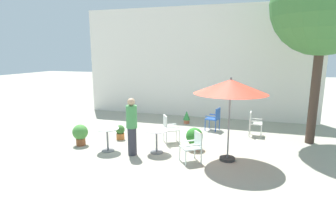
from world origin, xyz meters
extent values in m
plane|color=#A19D8C|center=(0.00, 0.00, 0.00)|extent=(60.00, 60.00, 0.00)
cube|color=white|center=(0.00, 3.98, 2.51)|extent=(10.80, 0.30, 5.02)
cylinder|color=#48362C|center=(4.55, 1.13, 1.67)|extent=(0.28, 0.28, 3.34)
sphere|color=#3F7B3C|center=(4.55, 1.13, 4.46)|extent=(3.20, 3.20, 3.20)
sphere|color=#358335|center=(3.91, 1.60, 4.62)|extent=(1.76, 1.76, 1.76)
cylinder|color=#2D2D2D|center=(2.06, -1.28, 0.04)|extent=(0.44, 0.44, 0.08)
cylinder|color=slate|center=(2.06, -1.28, 1.14)|extent=(0.04, 0.04, 2.28)
cone|color=#DD4933|center=(2.06, -1.28, 2.09)|extent=(1.99, 1.99, 0.39)
sphere|color=slate|center=(2.06, -1.28, 2.31)|extent=(0.06, 0.06, 0.06)
cylinder|color=white|center=(-1.53, -1.61, 0.72)|extent=(0.71, 0.71, 0.02)
cylinder|color=slate|center=(-1.53, -1.61, 0.35)|extent=(0.06, 0.06, 0.70)
cylinder|color=slate|center=(-1.53, -1.61, 0.01)|extent=(0.39, 0.39, 0.03)
cylinder|color=white|center=(-0.05, -1.30, 0.71)|extent=(0.71, 0.71, 0.02)
cylinder|color=slate|center=(-0.05, -1.30, 0.35)|extent=(0.06, 0.06, 0.69)
cylinder|color=slate|center=(-0.05, -1.30, 0.01)|extent=(0.39, 0.39, 0.03)
cube|color=silver|center=(2.80, 1.43, 0.47)|extent=(0.46, 0.44, 0.04)
cube|color=silver|center=(2.60, 1.44, 0.68)|extent=(0.06, 0.40, 0.39)
cube|color=silver|center=(2.79, 1.24, 0.59)|extent=(0.40, 0.06, 0.03)
cube|color=silver|center=(2.81, 1.62, 0.59)|extent=(0.40, 0.06, 0.03)
cylinder|color=silver|center=(2.99, 1.23, 0.22)|extent=(0.04, 0.04, 0.45)
cylinder|color=silver|center=(3.01, 1.62, 0.22)|extent=(0.04, 0.04, 0.45)
cylinder|color=silver|center=(2.59, 1.25, 0.22)|extent=(0.04, 0.04, 0.45)
cylinder|color=silver|center=(2.61, 1.64, 0.22)|extent=(0.04, 0.04, 0.45)
cube|color=white|center=(1.10, -1.72, 0.42)|extent=(0.67, 0.66, 0.04)
cube|color=white|center=(1.28, -1.59, 0.64)|extent=(0.29, 0.37, 0.40)
cube|color=white|center=(0.97, -1.56, 0.54)|extent=(0.38, 0.30, 0.03)
cube|color=white|center=(1.22, -1.89, 0.54)|extent=(0.38, 0.30, 0.03)
cylinder|color=white|center=(0.79, -1.70, 0.20)|extent=(0.04, 0.04, 0.40)
cylinder|color=white|center=(1.04, -2.03, 0.20)|extent=(0.04, 0.04, 0.40)
cylinder|color=white|center=(1.15, -1.42, 0.20)|extent=(0.04, 0.04, 0.40)
cylinder|color=white|center=(1.41, -1.75, 0.20)|extent=(0.04, 0.04, 0.40)
cube|color=white|center=(0.11, -0.25, 0.46)|extent=(0.63, 0.62, 0.04)
cube|color=white|center=(-0.08, -0.36, 0.72)|extent=(0.25, 0.38, 0.47)
cube|color=white|center=(0.21, -0.42, 0.58)|extent=(0.39, 0.25, 0.03)
cube|color=white|center=(0.01, -0.08, 0.58)|extent=(0.39, 0.25, 0.03)
cylinder|color=white|center=(0.40, -0.31, 0.22)|extent=(0.04, 0.04, 0.44)
cylinder|color=white|center=(0.19, 0.04, 0.22)|extent=(0.04, 0.04, 0.44)
cylinder|color=white|center=(0.02, -0.53, 0.22)|extent=(0.04, 0.04, 0.44)
cylinder|color=white|center=(-0.18, -0.19, 0.22)|extent=(0.04, 0.04, 0.44)
cube|color=#2650A2|center=(1.19, 1.71, 0.46)|extent=(0.56, 0.55, 0.04)
cube|color=#2650A2|center=(1.40, 1.66, 0.68)|extent=(0.14, 0.43, 0.42)
cube|color=#2650A2|center=(1.24, 1.91, 0.58)|extent=(0.42, 0.13, 0.03)
cube|color=#2650A2|center=(1.14, 1.51, 0.58)|extent=(0.42, 0.13, 0.03)
cylinder|color=#2650A2|center=(1.03, 1.96, 0.22)|extent=(0.04, 0.04, 0.44)
cylinder|color=#2650A2|center=(0.93, 1.55, 0.22)|extent=(0.04, 0.04, 0.44)
cylinder|color=#2650A2|center=(1.44, 1.87, 0.22)|extent=(0.04, 0.04, 0.44)
cylinder|color=#2650A2|center=(1.35, 1.46, 0.22)|extent=(0.04, 0.04, 0.44)
cylinder|color=brown|center=(-2.65, -1.39, 0.12)|extent=(0.30, 0.30, 0.23)
cylinder|color=#382819|center=(-2.65, -1.39, 0.22)|extent=(0.26, 0.26, 0.02)
sphere|color=#488C3C|center=(-2.65, -1.39, 0.44)|extent=(0.50, 0.50, 0.50)
cylinder|color=#AE5A3D|center=(-0.02, 2.44, 0.08)|extent=(0.24, 0.24, 0.16)
cylinder|color=#382819|center=(-0.02, 2.44, 0.15)|extent=(0.21, 0.21, 0.02)
cone|color=#2D7E3A|center=(-0.02, 2.44, 0.35)|extent=(0.30, 0.30, 0.38)
cylinder|color=#B46530|center=(-1.70, -0.43, 0.11)|extent=(0.28, 0.28, 0.22)
cylinder|color=#382819|center=(-1.70, -0.43, 0.21)|extent=(0.25, 0.25, 0.02)
sphere|color=#336228|center=(-1.70, -0.43, 0.35)|extent=(0.31, 0.31, 0.31)
cylinder|color=#BA5739|center=(0.98, -0.67, 0.10)|extent=(0.34, 0.34, 0.20)
cylinder|color=#382819|center=(0.98, -0.67, 0.19)|extent=(0.30, 0.30, 0.02)
sphere|color=#287426|center=(0.98, -0.67, 0.43)|extent=(0.53, 0.53, 0.53)
sphere|color=#E22F68|center=(1.07, -0.79, 0.51)|extent=(0.12, 0.12, 0.12)
sphere|color=#E22F68|center=(1.15, -0.69, 0.50)|extent=(0.15, 0.15, 0.15)
cylinder|color=#33333D|center=(-0.67, -1.68, 0.41)|extent=(0.26, 0.26, 0.83)
cylinder|color=#46934E|center=(-0.67, -1.68, 1.15)|extent=(0.45, 0.45, 0.65)
sphere|color=tan|center=(-0.67, -1.68, 1.59)|extent=(0.22, 0.22, 0.22)
camera|label=1|loc=(2.67, -8.85, 2.97)|focal=29.80mm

